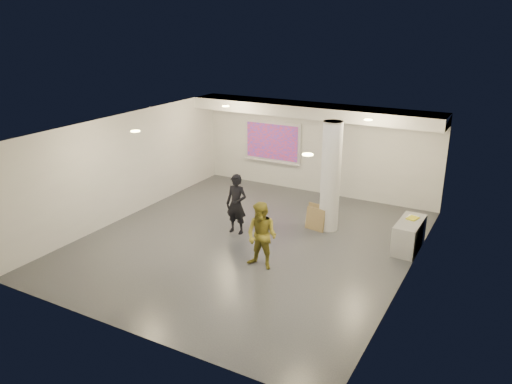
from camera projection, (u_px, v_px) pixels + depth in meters
The scene contains 20 objects.
floor at pixel (249, 242), 12.96m from camera, with size 8.00×9.00×0.01m, color #35383C.
ceiling at pixel (248, 128), 11.97m from camera, with size 8.00×9.00×0.01m, color silver.
wall_back at pixel (317, 148), 16.18m from camera, with size 8.00×0.01×3.00m, color silver.
wall_front at pixel (121, 259), 8.74m from camera, with size 8.00×0.01×3.00m, color silver.
wall_left at pixel (127, 166), 14.28m from camera, with size 0.01×9.00×3.00m, color silver.
wall_right at pixel (411, 216), 10.64m from camera, with size 0.01×9.00×3.00m, color silver.
soffit_band at pixel (312, 110), 15.29m from camera, with size 8.00×1.10×0.36m, color silver.
downlight_nw at pixel (226, 106), 15.04m from camera, with size 0.22×0.22×0.02m, color #F6EC8A.
downlight_ne at pixel (368, 120), 13.04m from camera, with size 0.22×0.22×0.02m, color #F6EC8A.
downlight_sw at pixel (135, 131), 11.74m from camera, with size 0.22×0.22×0.02m, color #F6EC8A.
downlight_se at pixel (308, 155), 9.73m from camera, with size 0.22×0.22×0.02m, color #F6EC8A.
column at pixel (331, 177), 13.27m from camera, with size 0.52×0.52×3.00m, color silver.
projection_screen at pixel (272, 142), 16.86m from camera, with size 2.10×0.13×1.42m.
credenza at pixel (409, 235), 12.43m from camera, with size 0.54×1.30×0.76m, color #929597.
papers_stack at pixel (412, 217), 12.51m from camera, with size 0.24×0.31×0.02m, color white.
postit_pad at pixel (413, 218), 12.44m from camera, with size 0.23×0.31×0.03m, color yellow.
cardboard_back at pixel (318, 216), 13.78m from camera, with size 0.61×0.06×0.66m, color olive.
cardboard_front at pixel (315, 219), 13.59m from camera, with size 0.56×0.06×0.62m, color olive.
woman at pixel (236, 204), 13.27m from camera, with size 0.59×0.39×1.63m, color black.
man at pixel (262, 236), 11.38m from camera, with size 0.78×0.60×1.60m, color olive.
Camera 1 is at (5.86, -10.25, 5.50)m, focal length 35.00 mm.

